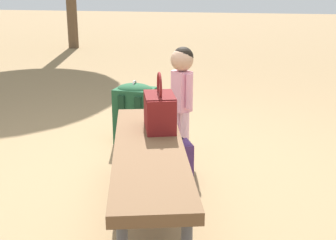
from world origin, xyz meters
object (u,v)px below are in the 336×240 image
handbag (160,110)px  backpack_large (135,112)px  park_bench (149,155)px  child_standing (182,85)px  backpack_small (181,158)px

handbag → backpack_large: (0.94, 0.45, -0.30)m
park_bench → child_standing: size_ratio=1.87×
handbag → child_standing: (0.73, -0.00, 0.01)m
child_standing → backpack_small: child_standing is taller
handbag → backpack_large: handbag is taller
handbag → child_standing: child_standing is taller
handbag → backpack_small: 0.50m
backpack_large → backpack_small: bearing=-141.6°
handbag → backpack_small: bearing=-18.8°
backpack_large → backpack_small: 0.87m
handbag → child_standing: bearing=-0.2°
backpack_large → backpack_small: size_ratio=1.79×
child_standing → backpack_large: bearing=64.9°
child_standing → backpack_small: 0.64m
backpack_large → park_bench: bearing=-159.8°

